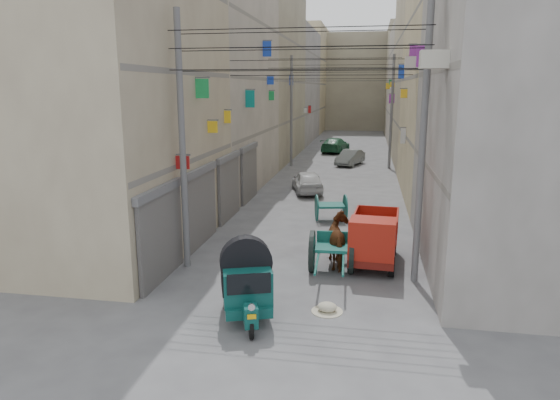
% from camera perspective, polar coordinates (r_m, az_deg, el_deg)
% --- Properties ---
extents(ground, '(140.00, 140.00, 0.00)m').
position_cam_1_polar(ground, '(10.58, -3.11, -19.86)').
color(ground, '#4D4D50').
rests_on(ground, ground).
extents(building_row_left, '(8.00, 62.00, 14.00)m').
position_cam_1_polar(building_row_left, '(43.98, -3.25, 13.64)').
color(building_row_left, tan).
rests_on(building_row_left, ground).
extents(building_row_right, '(8.00, 62.00, 14.00)m').
position_cam_1_polar(building_row_right, '(43.21, 18.45, 13.05)').
color(building_row_right, '#9D9893').
rests_on(building_row_right, ground).
extents(end_cap_building, '(22.00, 10.00, 13.00)m').
position_cam_1_polar(end_cap_building, '(74.71, 8.73, 13.13)').
color(end_cap_building, '#9D977C').
rests_on(end_cap_building, ground).
extents(shutters_left, '(0.18, 14.40, 2.88)m').
position_cam_1_polar(shutters_left, '(20.41, -7.25, 0.70)').
color(shutters_left, '#48484D').
rests_on(shutters_left, ground).
extents(signboards, '(8.22, 40.52, 5.67)m').
position_cam_1_polar(signboards, '(30.48, 6.19, 8.34)').
color(signboards, yellow).
rests_on(signboards, ground).
extents(ac_units, '(0.70, 6.55, 3.35)m').
position_cam_1_polar(ac_units, '(16.51, 16.30, 18.26)').
color(ac_units, beige).
rests_on(ac_units, ground).
extents(utility_poles, '(7.40, 22.20, 8.00)m').
position_cam_1_polar(utility_poles, '(25.81, 5.50, 8.85)').
color(utility_poles, '#5E5E60').
rests_on(utility_poles, ground).
extents(overhead_cables, '(7.40, 22.52, 1.12)m').
position_cam_1_polar(overhead_cables, '(23.19, 5.10, 15.28)').
color(overhead_cables, black).
rests_on(overhead_cables, ground).
extents(auto_rickshaw, '(1.78, 2.38, 1.61)m').
position_cam_1_polar(auto_rickshaw, '(12.70, -3.87, -9.26)').
color(auto_rickshaw, black).
rests_on(auto_rickshaw, ground).
extents(tonga_cart, '(1.44, 2.98, 1.32)m').
position_cam_1_polar(tonga_cart, '(15.79, 5.92, -5.85)').
color(tonga_cart, black).
rests_on(tonga_cart, ground).
extents(mini_truck, '(1.65, 3.28, 1.79)m').
position_cam_1_polar(mini_truck, '(16.34, 10.63, -4.74)').
color(mini_truck, black).
rests_on(mini_truck, ground).
extents(second_cart, '(1.53, 1.42, 1.17)m').
position_cam_1_polar(second_cart, '(21.91, 5.84, -0.77)').
color(second_cart, '#13554B').
rests_on(second_cart, ground).
extents(feed_sack, '(0.51, 0.41, 0.26)m').
position_cam_1_polar(feed_sack, '(13.30, 5.41, -12.08)').
color(feed_sack, beige).
rests_on(feed_sack, ground).
extents(horse, '(1.35, 2.12, 1.66)m').
position_cam_1_polar(horse, '(16.42, 6.97, -4.63)').
color(horse, brown).
rests_on(horse, ground).
extents(distant_car_white, '(2.33, 3.87, 1.23)m').
position_cam_1_polar(distant_car_white, '(27.80, 3.14, 2.13)').
color(distant_car_white, beige).
rests_on(distant_car_white, ground).
extents(distant_car_grey, '(2.24, 3.69, 1.15)m').
position_cam_1_polar(distant_car_grey, '(38.19, 8.02, 4.83)').
color(distant_car_grey, '#5B605E').
rests_on(distant_car_grey, ground).
extents(distant_car_green, '(2.66, 4.77, 1.31)m').
position_cam_1_polar(distant_car_green, '(45.82, 6.34, 6.27)').
color(distant_car_green, '#205F3A').
rests_on(distant_car_green, ground).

